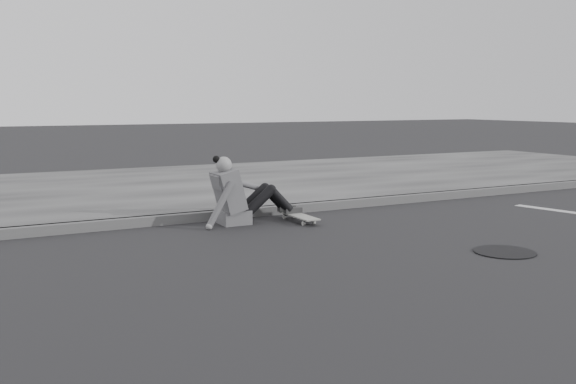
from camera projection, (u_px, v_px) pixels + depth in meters
name	position (u px, v px, depth m)	size (l,w,h in m)	color
ground	(278.00, 267.00, 5.98)	(80.00, 80.00, 0.00)	black
curb	(187.00, 218.00, 8.23)	(24.00, 0.16, 0.12)	#4A4A4A
sidewalk	(129.00, 190.00, 10.88)	(24.00, 6.00, 0.12)	#3E3E3E
manhole	(505.00, 252.00, 6.57)	(0.62, 0.62, 0.01)	black
skateboard	(299.00, 216.00, 8.27)	(0.20, 0.78, 0.09)	#A2A29C
seated_woman	(239.00, 195.00, 8.11)	(1.38, 0.46, 0.88)	#525255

